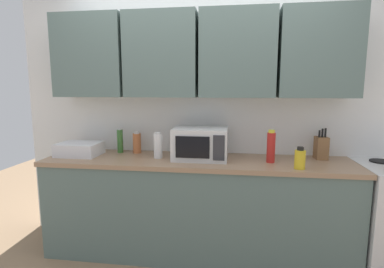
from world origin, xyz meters
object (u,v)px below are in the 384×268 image
at_px(bottle_white_jar, 158,145).
at_px(bottle_yellow_mustard, 300,159).
at_px(bottle_red_sauce, 271,147).
at_px(bottle_spice_jar, 137,143).
at_px(bottle_green_oil, 120,141).
at_px(microwave, 201,143).
at_px(dish_rack, 80,149).
at_px(knife_block, 321,148).

relative_size(bottle_white_jar, bottle_yellow_mustard, 1.35).
height_order(bottle_red_sauce, bottle_spice_jar, bottle_red_sauce).
relative_size(bottle_white_jar, bottle_spice_jar, 1.12).
bearing_deg(bottle_green_oil, microwave, -10.48).
height_order(microwave, dish_rack, microwave).
bearing_deg(microwave, bottle_spice_jar, 166.26).
distance_m(bottle_red_sauce, bottle_green_oil, 1.44).
xyz_separation_m(microwave, knife_block, (1.07, 0.15, -0.04)).
bearing_deg(bottle_red_sauce, bottle_spice_jar, 170.63).
xyz_separation_m(knife_block, bottle_spice_jar, (-1.72, 0.01, -0.00)).
distance_m(bottle_green_oil, bottle_spice_jar, 0.17).
bearing_deg(bottle_yellow_mustard, bottle_spice_jar, 165.15).
height_order(dish_rack, bottle_white_jar, bottle_white_jar).
distance_m(knife_block, bottle_green_oil, 1.89).
bearing_deg(bottle_green_oil, dish_rack, -152.78).
bearing_deg(bottle_green_oil, bottle_yellow_mustard, -13.13).
distance_m(bottle_red_sauce, bottle_white_jar, 1.00).
distance_m(microwave, bottle_spice_jar, 0.67).
relative_size(bottle_red_sauce, bottle_white_jar, 1.18).
bearing_deg(bottle_white_jar, bottle_yellow_mustard, -9.68).
relative_size(bottle_yellow_mustard, bottle_green_oil, 0.72).
xyz_separation_m(microwave, dish_rack, (-1.15, -0.02, -0.08)).
height_order(bottle_green_oil, bottle_spice_jar, bottle_green_oil).
bearing_deg(dish_rack, bottle_spice_jar, 19.59).
bearing_deg(knife_block, bottle_red_sauce, -156.89).
xyz_separation_m(bottle_red_sauce, bottle_yellow_mustard, (0.20, -0.18, -0.06)).
relative_size(dish_rack, bottle_green_oil, 1.55).
bearing_deg(microwave, knife_block, 7.85).
distance_m(dish_rack, bottle_yellow_mustard, 1.98).
distance_m(dish_rack, knife_block, 2.23).
height_order(dish_rack, bottle_red_sauce, bottle_red_sauce).
bearing_deg(bottle_green_oil, bottle_white_jar, -22.19).
distance_m(bottle_white_jar, bottle_spice_jar, 0.32).
relative_size(microwave, bottle_red_sauce, 1.70).
relative_size(bottle_green_oil, bottle_spice_jar, 1.15).
bearing_deg(microwave, bottle_yellow_mustard, -15.72).
distance_m(microwave, bottle_red_sauce, 0.61).
height_order(bottle_white_jar, bottle_green_oil, bottle_green_oil).
bearing_deg(bottle_spice_jar, knife_block, -0.33).
height_order(knife_block, bottle_white_jar, knife_block).
distance_m(bottle_red_sauce, bottle_yellow_mustard, 0.28).
distance_m(knife_block, bottle_yellow_mustard, 0.46).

